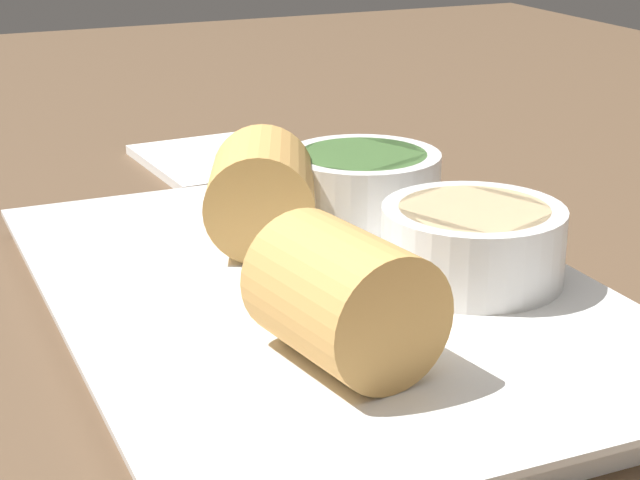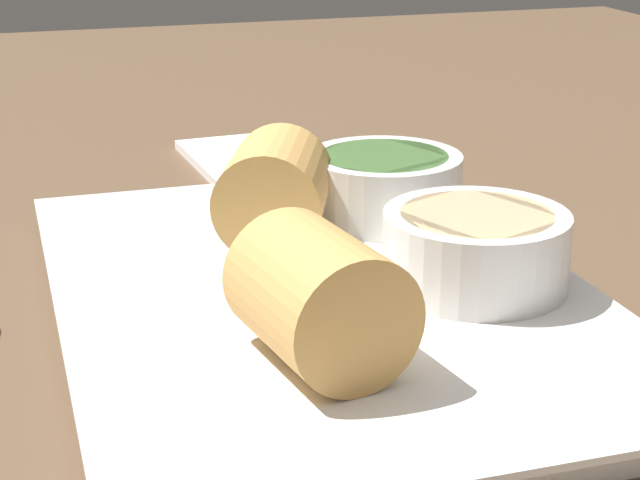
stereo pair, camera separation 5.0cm
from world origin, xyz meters
TOP-DOWN VIEW (x-y plane):
  - table_surface at (0.00, 0.00)cm, footprint 180.00×140.00cm
  - serving_plate at (-2.20, 2.30)cm, footprint 33.02×22.98cm
  - roll_front_left at (-8.74, 2.04)cm, footprint 7.89×7.23cm
  - roll_front_right at (4.79, 0.28)cm, footprint 7.65×6.16cm
  - dipping_bowl_near at (-0.16, 8.74)cm, footprint 8.17×8.17cm
  - dipping_bowl_far at (-10.12, 8.21)cm, footprint 8.17×8.17cm
  - napkin at (-27.55, 6.15)cm, footprint 11.69×10.15cm

SIDE VIEW (x-z plane):
  - table_surface at x=0.00cm, z-range 0.00..2.00cm
  - napkin at x=-27.55cm, z-range 2.00..2.60cm
  - serving_plate at x=-2.20cm, z-range 2.01..3.51cm
  - dipping_bowl_near at x=-0.16cm, z-range 3.65..7.03cm
  - dipping_bowl_far at x=-10.12cm, z-range 3.65..7.03cm
  - roll_front_left at x=-8.74cm, z-range 3.50..8.68cm
  - roll_front_right at x=4.79cm, z-range 3.50..8.68cm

